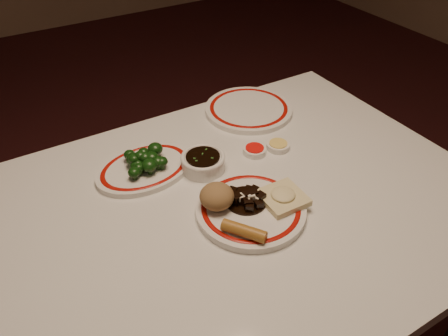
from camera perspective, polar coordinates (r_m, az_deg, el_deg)
dining_table at (r=1.11m, az=1.85°, el=-7.72°), size 1.20×0.90×0.75m
main_plate at (r=1.01m, az=3.51°, el=-5.39°), size 0.33×0.33×0.02m
rice_mound at (r=0.99m, az=-0.95°, el=-3.72°), size 0.08×0.08×0.06m
spring_roll at (r=0.93m, az=2.63°, el=-8.20°), size 0.08×0.10×0.03m
fried_wonton at (r=1.02m, az=7.69°, el=-3.76°), size 0.10×0.10×0.03m
stirfry_heap at (r=1.01m, az=2.91°, el=-3.91°), size 0.10×0.10×0.03m
broccoli_plate at (r=1.14m, az=-10.31°, el=-0.04°), size 0.28×0.24×0.02m
broccoli_pile at (r=1.12m, az=-10.34°, el=1.07°), size 0.12×0.11×0.05m
soy_bowl at (r=1.13m, az=-2.75°, el=0.68°), size 0.11×0.11×0.04m
sweet_sour_dish at (r=1.19m, az=4.02°, el=2.32°), size 0.06×0.06×0.02m
mustard_dish at (r=1.22m, az=7.07°, el=2.91°), size 0.06×0.06×0.02m
far_plate at (r=1.37m, az=3.23°, el=7.70°), size 0.34×0.34×0.02m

